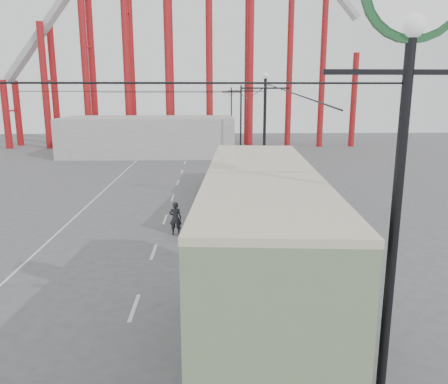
{
  "coord_description": "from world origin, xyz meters",
  "views": [
    {
      "loc": [
        1.88,
        -11.27,
        7.89
      ],
      "look_at": [
        2.63,
        10.57,
        3.0
      ],
      "focal_mm": 35.0,
      "sensor_mm": 36.0,
      "label": 1
    }
  ],
  "objects_px": {
    "lamp_post_near": "(406,96)",
    "double_decker_bus": "(260,265)",
    "single_decker_cream": "(228,170)",
    "pedestrian": "(175,218)",
    "single_decker_green": "(237,188)"
  },
  "relations": [
    {
      "from": "pedestrian",
      "to": "double_decker_bus",
      "type": "bearing_deg",
      "value": 105.7
    },
    {
      "from": "lamp_post_near",
      "to": "single_decker_cream",
      "type": "distance_m",
      "value": 29.04
    },
    {
      "from": "lamp_post_near",
      "to": "pedestrian",
      "type": "xyz_separation_m",
      "value": [
        -5.67,
        15.85,
        -6.89
      ]
    },
    {
      "from": "lamp_post_near",
      "to": "double_decker_bus",
      "type": "bearing_deg",
      "value": 129.15
    },
    {
      "from": "double_decker_bus",
      "to": "pedestrian",
      "type": "bearing_deg",
      "value": 108.56
    },
    {
      "from": "single_decker_green",
      "to": "pedestrian",
      "type": "distance_m",
      "value": 5.41
    },
    {
      "from": "lamp_post_near",
      "to": "single_decker_cream",
      "type": "bearing_deg",
      "value": 94.26
    },
    {
      "from": "double_decker_bus",
      "to": "single_decker_green",
      "type": "relative_size",
      "value": 0.93
    },
    {
      "from": "double_decker_bus",
      "to": "single_decker_cream",
      "type": "bearing_deg",
      "value": 93.63
    },
    {
      "from": "lamp_post_near",
      "to": "double_decker_bus",
      "type": "relative_size",
      "value": 0.96
    },
    {
      "from": "lamp_post_near",
      "to": "single_decker_green",
      "type": "xyz_separation_m",
      "value": [
        -1.88,
        19.59,
        -5.97
      ]
    },
    {
      "from": "lamp_post_near",
      "to": "pedestrian",
      "type": "bearing_deg",
      "value": 109.69
    },
    {
      "from": "lamp_post_near",
      "to": "single_decker_cream",
      "type": "relative_size",
      "value": 1.16
    },
    {
      "from": "single_decker_cream",
      "to": "pedestrian",
      "type": "bearing_deg",
      "value": -102.52
    },
    {
      "from": "lamp_post_near",
      "to": "single_decker_green",
      "type": "relative_size",
      "value": 0.89
    }
  ]
}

